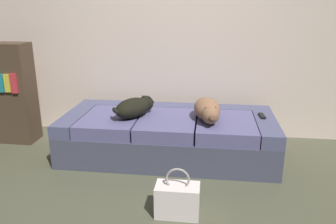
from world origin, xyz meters
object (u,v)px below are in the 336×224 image
(tv_remote, at_px, (262,116))
(bookshelf, at_px, (8,93))
(handbag, at_px, (177,199))
(couch, at_px, (169,135))
(dog_tan, at_px, (208,110))
(dog_dark, at_px, (135,107))

(tv_remote, height_order, bookshelf, bookshelf)
(bookshelf, bearing_deg, handbag, -31.22)
(couch, distance_m, dog_tan, 0.51)
(tv_remote, relative_size, handbag, 0.40)
(couch, relative_size, dog_tan, 3.61)
(tv_remote, bearing_deg, dog_dark, 179.72)
(couch, xyz_separation_m, dog_dark, (-0.33, -0.07, 0.31))
(couch, distance_m, bookshelf, 1.86)
(couch, bearing_deg, tv_remote, 3.91)
(dog_tan, relative_size, bookshelf, 0.53)
(handbag, bearing_deg, bookshelf, 148.78)
(dog_dark, distance_m, dog_tan, 0.71)
(dog_tan, distance_m, tv_remote, 0.56)
(couch, bearing_deg, handbag, -79.39)
(dog_dark, height_order, dog_tan, dog_tan)
(dog_dark, bearing_deg, dog_tan, -1.77)
(tv_remote, bearing_deg, bookshelf, 171.08)
(couch, xyz_separation_m, tv_remote, (0.92, 0.06, 0.23))
(tv_remote, distance_m, bookshelf, 2.74)
(couch, height_order, tv_remote, tv_remote)
(bookshelf, bearing_deg, dog_tan, -7.11)
(couch, distance_m, dog_dark, 0.46)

